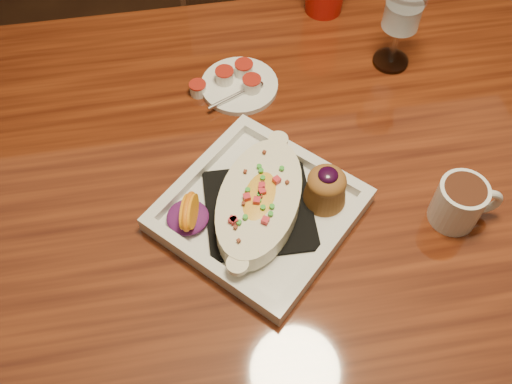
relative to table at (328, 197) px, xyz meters
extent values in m
plane|color=black|center=(0.00, 0.00, -0.65)|extent=(7.00, 7.00, 0.00)
cube|color=maroon|center=(0.00, 0.00, 0.08)|extent=(1.50, 0.90, 0.04)
cylinder|color=black|center=(-0.67, 0.37, -0.30)|extent=(0.07, 0.07, 0.71)
cube|color=black|center=(0.00, 0.70, -0.20)|extent=(0.42, 0.42, 0.04)
cylinder|color=black|center=(0.17, 0.87, -0.43)|extent=(0.04, 0.04, 0.45)
cylinder|color=black|center=(-0.17, 0.87, -0.43)|extent=(0.04, 0.04, 0.45)
cylinder|color=black|center=(0.17, 0.53, -0.43)|extent=(0.04, 0.04, 0.45)
cylinder|color=black|center=(-0.17, 0.53, -0.43)|extent=(0.04, 0.04, 0.45)
cube|color=silver|center=(-0.14, -0.08, 0.10)|extent=(0.37, 0.37, 0.01)
cube|color=black|center=(-0.14, -0.08, 0.11)|extent=(0.17, 0.17, 0.01)
ellipsoid|color=yellow|center=(-0.14, -0.08, 0.13)|extent=(0.17, 0.22, 0.04)
ellipsoid|color=#631660|center=(-0.25, -0.08, 0.12)|extent=(0.06, 0.07, 0.02)
cone|color=brown|center=(-0.04, -0.07, 0.13)|extent=(0.07, 0.07, 0.05)
ellipsoid|color=brown|center=(-0.04, -0.07, 0.16)|extent=(0.06, 0.06, 0.03)
ellipsoid|color=black|center=(-0.04, -0.07, 0.17)|extent=(0.03, 0.03, 0.01)
cylinder|color=silver|center=(0.16, -0.13, 0.14)|extent=(0.07, 0.07, 0.08)
cylinder|color=#37190F|center=(0.16, -0.13, 0.17)|extent=(0.06, 0.06, 0.02)
torus|color=silver|center=(0.20, -0.13, 0.14)|extent=(0.06, 0.02, 0.06)
cylinder|color=silver|center=(0.16, 0.22, 0.10)|extent=(0.07, 0.07, 0.01)
cylinder|color=silver|center=(0.16, 0.22, 0.14)|extent=(0.01, 0.01, 0.08)
cone|color=silver|center=(0.16, 0.22, 0.22)|extent=(0.08, 0.08, 0.09)
cylinder|color=silver|center=(-0.13, 0.20, 0.10)|extent=(0.14, 0.14, 0.01)
cylinder|color=white|center=(-0.15, 0.21, 0.12)|extent=(0.03, 0.03, 0.02)
cylinder|color=#AD2115|center=(-0.15, 0.21, 0.13)|extent=(0.03, 0.03, 0.00)
cylinder|color=white|center=(-0.12, 0.22, 0.12)|extent=(0.03, 0.03, 0.02)
cylinder|color=#AD2115|center=(-0.12, 0.22, 0.13)|extent=(0.03, 0.03, 0.00)
cylinder|color=white|center=(-0.11, 0.18, 0.12)|extent=(0.03, 0.03, 0.02)
cylinder|color=#AD2115|center=(-0.11, 0.18, 0.13)|extent=(0.03, 0.03, 0.00)
cylinder|color=white|center=(-0.20, 0.20, 0.11)|extent=(0.03, 0.03, 0.02)
cylinder|color=#AD2115|center=(-0.20, 0.20, 0.12)|extent=(0.03, 0.03, 0.00)
camera|label=1|loc=(-0.22, -0.54, 0.86)|focal=40.00mm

